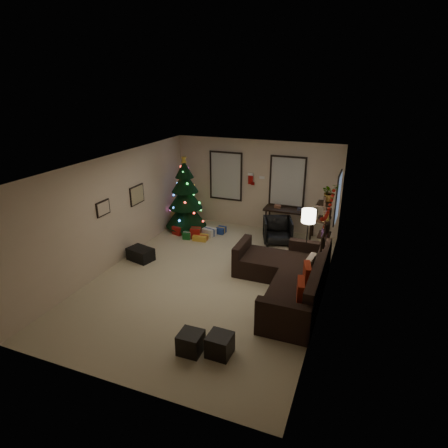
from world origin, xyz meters
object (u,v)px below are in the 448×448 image
at_px(sofa, 289,279).
at_px(desk, 290,212).
at_px(desk_chair, 278,231).
at_px(christmas_tree, 185,199).
at_px(bookshelf, 325,230).

relative_size(sofa, desk, 2.02).
bearing_deg(desk, desk_chair, -106.48).
xyz_separation_m(christmas_tree, desk, (3.06, 0.62, -0.24)).
height_order(christmas_tree, desk, christmas_tree).
height_order(christmas_tree, sofa, christmas_tree).
height_order(desk_chair, bookshelf, bookshelf).
bearing_deg(sofa, christmas_tree, 146.02).
height_order(desk, bookshelf, bookshelf).
distance_m(sofa, desk_chair, 2.63).
xyz_separation_m(sofa, desk, (-0.67, 3.14, 0.41)).
bearing_deg(desk, christmas_tree, -168.50).
relative_size(christmas_tree, sofa, 0.76).
xyz_separation_m(desk, desk_chair, (-0.19, -0.65, -0.35)).
distance_m(christmas_tree, desk_chair, 2.92).
height_order(sofa, bookshelf, bookshelf).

